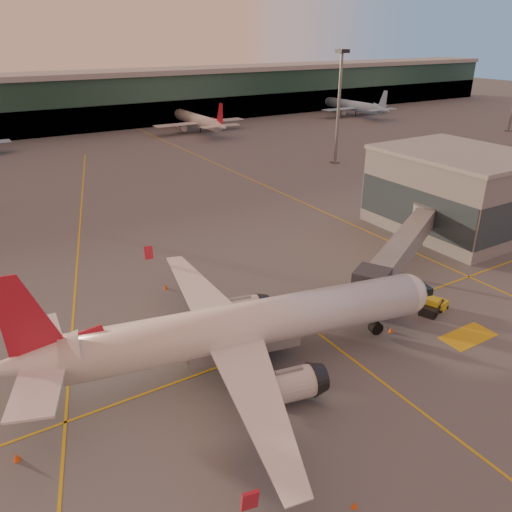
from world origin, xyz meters
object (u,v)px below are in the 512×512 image
pushback_tug (432,306)px  main_airplane (239,329)px  catering_truck (256,324)px  gpu_cart (441,306)px

pushback_tug → main_airplane: bearing=151.4°
main_airplane → catering_truck: 4.36m
gpu_cart → pushback_tug: pushback_tug is taller
main_airplane → gpu_cart: bearing=4.7°
main_airplane → catering_truck: (3.28, 2.24, -1.79)m
catering_truck → pushback_tug: 20.93m
gpu_cart → pushback_tug: 1.31m
catering_truck → gpu_cart: (21.53, -5.24, -1.78)m
catering_truck → pushback_tug: size_ratio=1.42×
main_airplane → pushback_tug: size_ratio=10.95×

